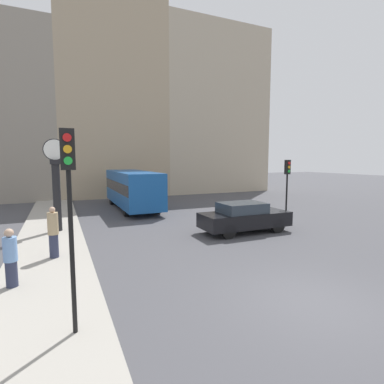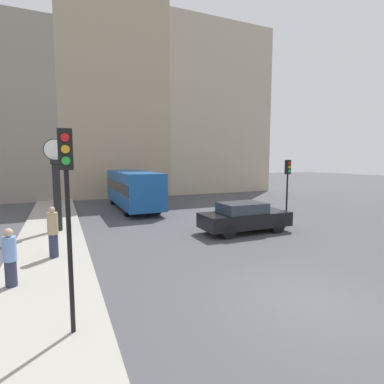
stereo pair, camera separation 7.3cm
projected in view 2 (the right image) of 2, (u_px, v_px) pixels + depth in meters
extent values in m
plane|color=#47474C|center=(313.00, 304.00, 7.32)|extent=(120.00, 120.00, 0.00)
cube|color=#A39E93|center=(52.00, 226.00, 15.66)|extent=(2.70, 27.65, 0.12)
cube|color=tan|center=(113.00, 98.00, 28.61)|extent=(9.87, 5.00, 18.72)
cube|color=#B7A88E|center=(213.00, 112.00, 32.99)|extent=(11.76, 5.00, 17.55)
cube|color=black|center=(245.00, 219.00, 14.47)|extent=(4.38, 1.74, 0.69)
cube|color=#2D3842|center=(242.00, 208.00, 14.34)|extent=(2.10, 1.56, 0.48)
cylinder|color=black|center=(258.00, 220.00, 15.74)|extent=(0.69, 0.22, 0.69)
cylinder|color=black|center=(278.00, 226.00, 14.36)|extent=(0.69, 0.22, 0.69)
cylinder|color=black|center=(213.00, 225.00, 14.65)|extent=(0.69, 0.22, 0.69)
cylinder|color=black|center=(229.00, 231.00, 13.27)|extent=(0.69, 0.22, 0.69)
cube|color=#195199|center=(133.00, 188.00, 21.35)|extent=(2.32, 8.60, 2.32)
cube|color=#1E232D|center=(133.00, 186.00, 21.34)|extent=(2.35, 8.43, 0.70)
cylinder|color=black|center=(138.00, 197.00, 24.31)|extent=(0.28, 0.90, 0.90)
cylinder|color=black|center=(113.00, 199.00, 23.49)|extent=(0.28, 0.90, 0.90)
cylinder|color=black|center=(158.00, 207.00, 19.45)|extent=(0.28, 0.90, 0.90)
cylinder|color=black|center=(126.00, 209.00, 18.63)|extent=(0.28, 0.90, 0.90)
cylinder|color=black|center=(70.00, 253.00, 5.76)|extent=(0.09, 0.09, 3.20)
cube|color=black|center=(65.00, 149.00, 5.54)|extent=(0.26, 0.20, 0.76)
cylinder|color=red|center=(65.00, 138.00, 5.41)|extent=(0.15, 0.04, 0.15)
cylinder|color=orange|center=(65.00, 149.00, 5.43)|extent=(0.15, 0.04, 0.15)
cylinder|color=green|center=(66.00, 161.00, 5.46)|extent=(0.15, 0.04, 0.15)
cylinder|color=black|center=(287.00, 200.00, 15.94)|extent=(0.09, 0.09, 2.74)
cube|color=black|center=(288.00, 167.00, 15.75)|extent=(0.26, 0.20, 0.76)
cylinder|color=red|center=(290.00, 163.00, 15.62)|extent=(0.15, 0.04, 0.15)
cylinder|color=orange|center=(289.00, 167.00, 15.64)|extent=(0.15, 0.04, 0.15)
cylinder|color=green|center=(289.00, 171.00, 15.67)|extent=(0.15, 0.04, 0.15)
cylinder|color=black|center=(57.00, 198.00, 14.23)|extent=(0.35, 0.35, 3.18)
cube|color=black|center=(56.00, 162.00, 14.05)|extent=(0.46, 0.46, 0.21)
cylinder|color=black|center=(55.00, 150.00, 13.99)|extent=(1.01, 0.04, 1.01)
cylinder|color=white|center=(55.00, 150.00, 13.99)|extent=(0.94, 0.06, 0.94)
cylinder|color=#2D334C|center=(54.00, 246.00, 10.42)|extent=(0.30, 0.30, 0.82)
cylinder|color=tan|center=(53.00, 223.00, 10.34)|extent=(0.36, 0.36, 0.76)
sphere|color=tan|center=(52.00, 210.00, 10.28)|extent=(0.20, 0.20, 0.20)
cylinder|color=#2D334C|center=(11.00, 274.00, 8.03)|extent=(0.29, 0.29, 0.70)
cylinder|color=#729ED8|center=(9.00, 249.00, 7.95)|extent=(0.34, 0.34, 0.65)
sphere|color=tan|center=(8.00, 233.00, 7.91)|extent=(0.23, 0.23, 0.23)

